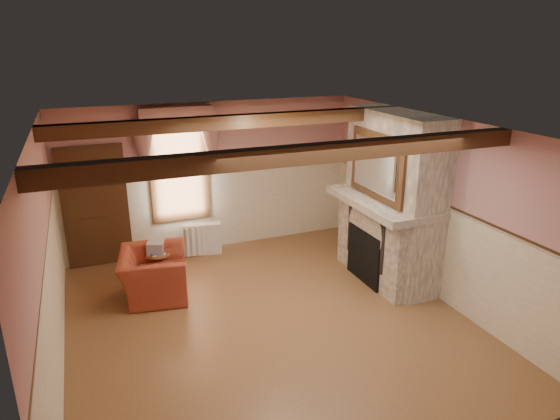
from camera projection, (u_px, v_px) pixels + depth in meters
name	position (u px, v px, depth m)	size (l,w,h in m)	color
floor	(268.00, 321.00, 7.20)	(5.50, 6.00, 0.01)	brown
ceiling	(266.00, 127.00, 6.30)	(5.50, 6.00, 0.01)	silver
wall_back	(211.00, 177.00, 9.38)	(5.50, 0.02, 2.80)	tan
wall_front	(395.00, 352.00, 4.12)	(5.50, 0.02, 2.80)	tan
wall_left	(45.00, 263.00, 5.78)	(0.02, 6.00, 2.80)	tan
wall_right	(433.00, 206.00, 7.72)	(0.02, 6.00, 2.80)	tan
wainscot	(268.00, 274.00, 6.96)	(5.50, 6.00, 1.50)	beige
chair_rail	(267.00, 224.00, 6.72)	(5.50, 6.00, 0.08)	black
firebox	(368.00, 255.00, 8.29)	(0.20, 0.95, 0.90)	black
armchair	(154.00, 274.00, 7.80)	(1.13, 0.99, 0.74)	maroon
side_table	(159.00, 267.00, 8.28)	(0.46, 0.46, 0.55)	brown
book_stack	(156.00, 247.00, 8.12)	(0.26, 0.32, 0.20)	#B7AD8C
radiator	(202.00, 239.00, 9.37)	(0.70, 0.18, 0.60)	silver
bowl	(384.00, 195.00, 8.06)	(0.35, 0.35, 0.09)	brown
mantel_clock	(359.00, 180.00, 8.74)	(0.14, 0.24, 0.20)	black
oil_lamp	(367.00, 181.00, 8.49)	(0.11, 0.11, 0.28)	gold
candle_red	(414.00, 208.00, 7.34)	(0.06, 0.06, 0.16)	#9E2913
jar_yellow	(396.00, 200.00, 7.75)	(0.06, 0.06, 0.12)	#C48B22
fireplace	(393.00, 198.00, 8.13)	(0.85, 2.00, 2.80)	gray
mantel	(384.00, 202.00, 8.08)	(1.05, 2.05, 0.12)	gray
overmantel_mirror	(376.00, 166.00, 7.82)	(0.06, 1.44, 1.04)	silver
door	(96.00, 209.00, 8.70)	(1.10, 0.10, 2.10)	black
window	(179.00, 167.00, 9.06)	(1.06, 0.08, 2.02)	white
window_drapes	(178.00, 135.00, 8.79)	(1.30, 0.14, 1.40)	gray
ceiling_beam_front	(306.00, 154.00, 5.27)	(5.50, 0.18, 0.20)	black
ceiling_beam_back	(238.00, 121.00, 7.38)	(5.50, 0.18, 0.20)	black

